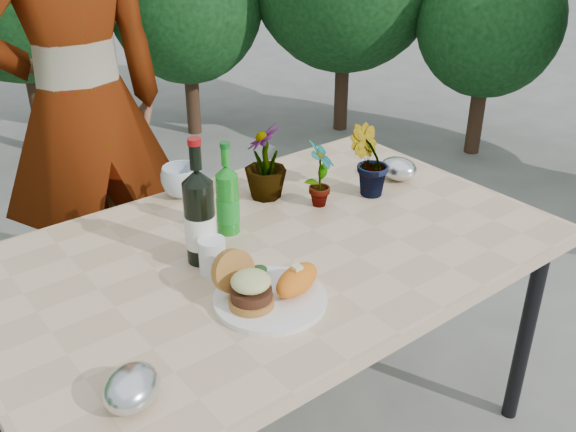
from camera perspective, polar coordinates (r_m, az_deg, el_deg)
patio_table at (r=1.84m, az=-1.54°, el=-4.25°), size 1.60×1.00×0.75m
shrub_hedge at (r=3.13m, az=-20.60°, el=17.16°), size 6.83×5.22×2.28m
dinner_plate at (r=1.58m, az=-1.61°, el=-7.39°), size 0.28×0.28×0.01m
burger_stack at (r=1.54m, az=-3.71°, el=-6.17°), size 0.11×0.16×0.11m
sweet_potato at (r=1.58m, az=0.80°, el=-5.70°), size 0.17×0.12×0.06m
grilled_veg at (r=1.64m, az=-3.07°, el=-5.11°), size 0.08×0.05×0.03m
wine_bottle at (r=1.70m, az=-7.85°, el=-0.17°), size 0.08×0.08×0.35m
sparkling_water at (r=1.84m, az=-5.39°, el=1.40°), size 0.07×0.07×0.28m
plastic_cup at (r=1.68m, az=-6.74°, el=-3.52°), size 0.07×0.07×0.09m
seedling_left at (r=1.98m, az=2.85°, el=3.75°), size 0.14×0.13×0.22m
seedling_mid at (r=2.07m, az=7.21°, el=4.83°), size 0.17×0.16×0.23m
seedling_right at (r=2.04m, az=-2.04°, el=4.83°), size 0.19×0.19×0.24m
blue_bowl at (r=2.10m, az=-9.46°, el=3.08°), size 0.16×0.16×0.10m
foil_packet_left at (r=1.33m, az=-13.74°, el=-14.60°), size 0.17×0.17×0.08m
foil_packet_right at (r=2.23m, az=9.77°, el=4.16°), size 0.13×0.15×0.08m
person at (r=2.42m, az=-17.91°, el=9.00°), size 0.69×0.45×1.88m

